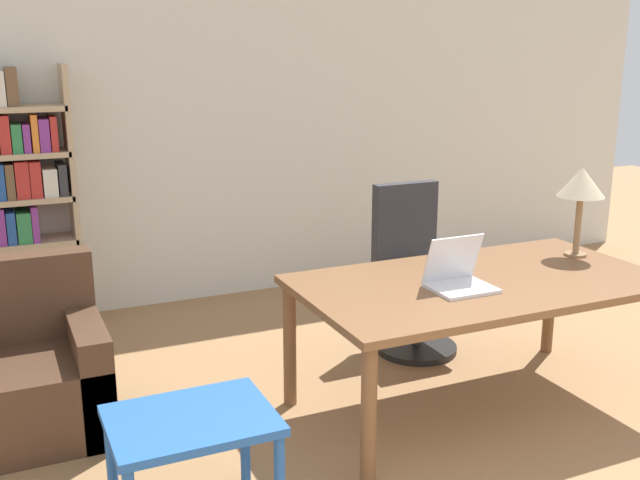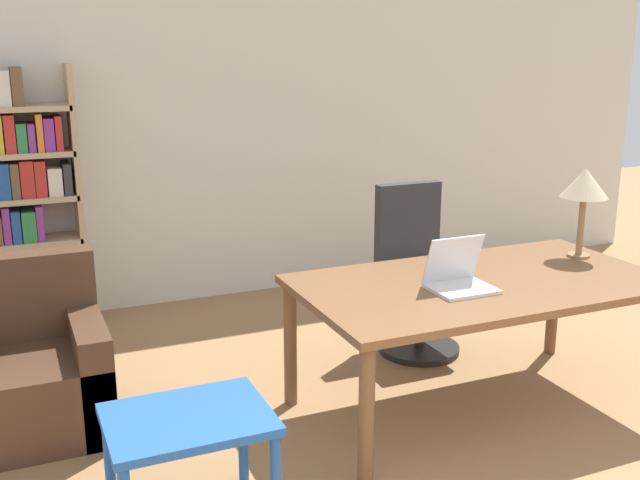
{
  "view_description": "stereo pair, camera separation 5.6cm",
  "coord_description": "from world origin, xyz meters",
  "px_view_note": "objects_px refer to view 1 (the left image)",
  "views": [
    {
      "loc": [
        -1.54,
        -0.88,
        1.9
      ],
      "look_at": [
        -0.1,
        2.33,
        0.98
      ],
      "focal_mm": 42.0,
      "sensor_mm": 36.0,
      "label": 1
    },
    {
      "loc": [
        -1.49,
        -0.9,
        1.9
      ],
      "look_at": [
        -0.1,
        2.33,
        0.98
      ],
      "focal_mm": 42.0,
      "sensor_mm": 36.0,
      "label": 2
    }
  ],
  "objects_px": {
    "side_table_blue": "(192,434)",
    "armchair": "(25,378)",
    "table_lamp": "(582,185)",
    "desk": "(480,293)",
    "office_chair": "(413,277)",
    "laptop": "(458,277)",
    "bookshelf": "(8,206)"
  },
  "relations": [
    {
      "from": "side_table_blue",
      "to": "armchair",
      "type": "relative_size",
      "value": 0.75
    },
    {
      "from": "table_lamp",
      "to": "side_table_blue",
      "type": "distance_m",
      "value": 2.56
    },
    {
      "from": "table_lamp",
      "to": "side_table_blue",
      "type": "bearing_deg",
      "value": -167.48
    },
    {
      "from": "desk",
      "to": "office_chair",
      "type": "xyz_separation_m",
      "value": [
        0.13,
        0.87,
        -0.18
      ]
    },
    {
      "from": "table_lamp",
      "to": "office_chair",
      "type": "xyz_separation_m",
      "value": [
        -0.64,
        0.72,
        -0.66
      ]
    },
    {
      "from": "laptop",
      "to": "armchair",
      "type": "distance_m",
      "value": 2.22
    },
    {
      "from": "laptop",
      "to": "office_chair",
      "type": "bearing_deg",
      "value": 71.36
    },
    {
      "from": "desk",
      "to": "office_chair",
      "type": "bearing_deg",
      "value": 81.61
    },
    {
      "from": "table_lamp",
      "to": "armchair",
      "type": "xyz_separation_m",
      "value": [
        -2.96,
        0.58,
        -0.85
      ]
    },
    {
      "from": "office_chair",
      "to": "bookshelf",
      "type": "xyz_separation_m",
      "value": [
        -2.28,
        1.34,
        0.4
      ]
    },
    {
      "from": "laptop",
      "to": "armchair",
      "type": "relative_size",
      "value": 0.35
    },
    {
      "from": "office_chair",
      "to": "side_table_blue",
      "type": "xyz_separation_m",
      "value": [
        -1.76,
        -1.25,
        -0.06
      ]
    },
    {
      "from": "office_chair",
      "to": "table_lamp",
      "type": "bearing_deg",
      "value": -48.44
    },
    {
      "from": "laptop",
      "to": "table_lamp",
      "type": "relative_size",
      "value": 0.6
    },
    {
      "from": "armchair",
      "to": "bookshelf",
      "type": "distance_m",
      "value": 1.59
    },
    {
      "from": "armchair",
      "to": "bookshelf",
      "type": "bearing_deg",
      "value": 88.45
    },
    {
      "from": "armchair",
      "to": "desk",
      "type": "bearing_deg",
      "value": -18.43
    },
    {
      "from": "desk",
      "to": "side_table_blue",
      "type": "xyz_separation_m",
      "value": [
        -1.63,
        -0.38,
        -0.24
      ]
    },
    {
      "from": "table_lamp",
      "to": "side_table_blue",
      "type": "xyz_separation_m",
      "value": [
        -2.4,
        -0.53,
        -0.72
      ]
    },
    {
      "from": "table_lamp",
      "to": "armchair",
      "type": "bearing_deg",
      "value": 168.88
    },
    {
      "from": "office_chair",
      "to": "armchair",
      "type": "height_order",
      "value": "office_chair"
    },
    {
      "from": "office_chair",
      "to": "armchair",
      "type": "bearing_deg",
      "value": -176.62
    },
    {
      "from": "desk",
      "to": "side_table_blue",
      "type": "height_order",
      "value": "desk"
    },
    {
      "from": "armchair",
      "to": "bookshelf",
      "type": "xyz_separation_m",
      "value": [
        0.04,
        1.48,
        0.58
      ]
    },
    {
      "from": "table_lamp",
      "to": "office_chair",
      "type": "bearing_deg",
      "value": 131.56
    },
    {
      "from": "bookshelf",
      "to": "armchair",
      "type": "bearing_deg",
      "value": -91.55
    },
    {
      "from": "desk",
      "to": "office_chair",
      "type": "relative_size",
      "value": 1.78
    },
    {
      "from": "office_chair",
      "to": "bookshelf",
      "type": "relative_size",
      "value": 0.59
    },
    {
      "from": "office_chair",
      "to": "laptop",
      "type": "bearing_deg",
      "value": -108.64
    },
    {
      "from": "laptop",
      "to": "bookshelf",
      "type": "xyz_separation_m",
      "value": [
        -1.97,
        2.28,
        0.09
      ]
    },
    {
      "from": "laptop",
      "to": "office_chair",
      "type": "distance_m",
      "value": 1.04
    },
    {
      "from": "table_lamp",
      "to": "armchair",
      "type": "height_order",
      "value": "table_lamp"
    }
  ]
}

